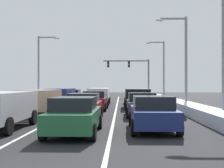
{
  "coord_description": "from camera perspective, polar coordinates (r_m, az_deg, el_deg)",
  "views": [
    {
      "loc": [
        2.12,
        -5.76,
        1.99
      ],
      "look_at": [
        0.87,
        35.38,
        2.14
      ],
      "focal_mm": 48.52,
      "sensor_mm": 36.0,
      "label": 1
    }
  ],
  "objects": [
    {
      "name": "sedan_red_center_lane_second",
      "position": [
        17.83,
        -5.26,
        -4.15
      ],
      "size": [
        2.0,
        4.5,
        1.51
      ],
      "color": "maroon",
      "rests_on": "ground"
    },
    {
      "name": "sedan_navy_right_lane_nearest",
      "position": [
        13.42,
        7.67,
        -5.44
      ],
      "size": [
        2.0,
        4.5,
        1.51
      ],
      "color": "navy",
      "rests_on": "ground"
    },
    {
      "name": "street_lamp_right_mid",
      "position": [
        26.06,
        12.96,
        5.65
      ],
      "size": [
        2.66,
        0.36,
        7.71
      ],
      "color": "gray",
      "rests_on": "ground"
    },
    {
      "name": "street_lamp_left_mid",
      "position": [
        37.35,
        -13.12,
        4.02
      ],
      "size": [
        2.66,
        0.36,
        7.88
      ],
      "color": "gray",
      "rests_on": "ground"
    },
    {
      "name": "snow_bank_left_shoulder",
      "position": [
        29.13,
        -16.54,
        -3.38
      ],
      "size": [
        1.95,
        48.07,
        0.74
      ],
      "primitive_type": "cube",
      "color": "silver",
      "rests_on": "ground"
    },
    {
      "name": "ground_plane",
      "position": [
        23.43,
        -3.47,
        -5.08
      ],
      "size": [
        120.0,
        120.0,
        0.0
      ],
      "primitive_type": "plane",
      "color": "black"
    },
    {
      "name": "snow_bank_right_shoulder",
      "position": [
        28.09,
        11.76,
        -3.59
      ],
      "size": [
        1.49,
        48.07,
        0.66
      ],
      "primitive_type": "cube",
      "color": "silver",
      "rests_on": "ground"
    },
    {
      "name": "suv_silver_left_lane_nearest",
      "position": [
        14.48,
        -20.19,
        -4.05
      ],
      "size": [
        2.16,
        4.9,
        1.67
      ],
      "color": "#B7BABF",
      "rests_on": "ground"
    },
    {
      "name": "traffic_light_gantry",
      "position": [
        49.57,
        4.22,
        2.7
      ],
      "size": [
        7.54,
        0.47,
        6.2
      ],
      "color": "slate",
      "rests_on": "ground"
    },
    {
      "name": "lane_stripe_between_right_lane_and_center_lane",
      "position": [
        27.69,
        0.87,
        -4.32
      ],
      "size": [
        0.14,
        48.07,
        0.01
      ],
      "primitive_type": "cube",
      "color": "silver",
      "rests_on": "ground"
    },
    {
      "name": "suv_black_right_lane_third",
      "position": [
        26.07,
        4.7,
        -2.34
      ],
      "size": [
        2.16,
        4.9,
        1.67
      ],
      "color": "black",
      "rests_on": "ground"
    },
    {
      "name": "sedan_charcoal_left_lane_fourth",
      "position": [
        33.45,
        -7.53,
        -2.3
      ],
      "size": [
        2.0,
        4.5,
        1.51
      ],
      "color": "#38383D",
      "rests_on": "ground"
    },
    {
      "name": "sedan_gray_right_lane_fourth",
      "position": [
        32.85,
        4.13,
        -2.34
      ],
      "size": [
        2.0,
        4.5,
        1.51
      ],
      "color": "slate",
      "rests_on": "ground"
    },
    {
      "name": "lane_stripe_between_center_lane_and_left_lane",
      "position": [
        27.95,
        -6.14,
        -4.28
      ],
      "size": [
        0.14,
        48.07,
        0.01
      ],
      "primitive_type": "cube",
      "color": "silver",
      "rests_on": "ground"
    },
    {
      "name": "street_lamp_right_near",
      "position": [
        17.69,
        19.12,
        8.34
      ],
      "size": [
        2.66,
        0.36,
        7.65
      ],
      "color": "gray",
      "rests_on": "ground"
    },
    {
      "name": "sedan_green_center_lane_nearest",
      "position": [
        12.36,
        -7.07,
        -5.89
      ],
      "size": [
        2.0,
        4.5,
        1.51
      ],
      "color": "#1E5633",
      "rests_on": "ground"
    },
    {
      "name": "suv_tan_left_lane_second",
      "position": [
        20.67,
        -13.44,
        -2.9
      ],
      "size": [
        2.16,
        4.9,
        1.67
      ],
      "color": "#937F60",
      "rests_on": "ground"
    },
    {
      "name": "street_lamp_right_far",
      "position": [
        43.38,
        9.26,
        3.65
      ],
      "size": [
        2.66,
        0.36,
        8.2
      ],
      "color": "gray",
      "rests_on": "ground"
    },
    {
      "name": "sedan_charcoal_right_lane_second",
      "position": [
        19.42,
        5.6,
        -3.82
      ],
      "size": [
        2.0,
        4.5,
        1.51
      ],
      "color": "#38383D",
      "rests_on": "ground"
    },
    {
      "name": "suv_white_center_lane_fourth",
      "position": [
        30.69,
        -2.45,
        -2.02
      ],
      "size": [
        2.16,
        4.9,
        1.67
      ],
      "color": "silver",
      "rests_on": "ground"
    },
    {
      "name": "suv_navy_left_lane_third",
      "position": [
        27.63,
        -9.66,
        -2.22
      ],
      "size": [
        2.16,
        4.9,
        1.67
      ],
      "color": "navy",
      "rests_on": "ground"
    },
    {
      "name": "sedan_maroon_center_lane_third",
      "position": [
        24.24,
        -3.26,
        -3.1
      ],
      "size": [
        2.0,
        4.5,
        1.51
      ],
      "color": "maroon",
      "rests_on": "ground"
    }
  ]
}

